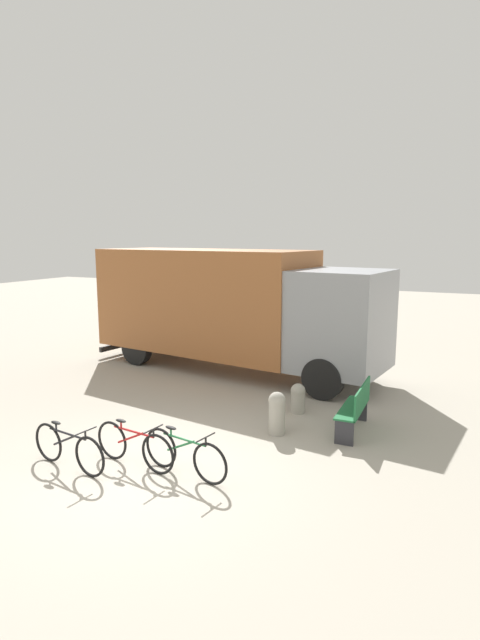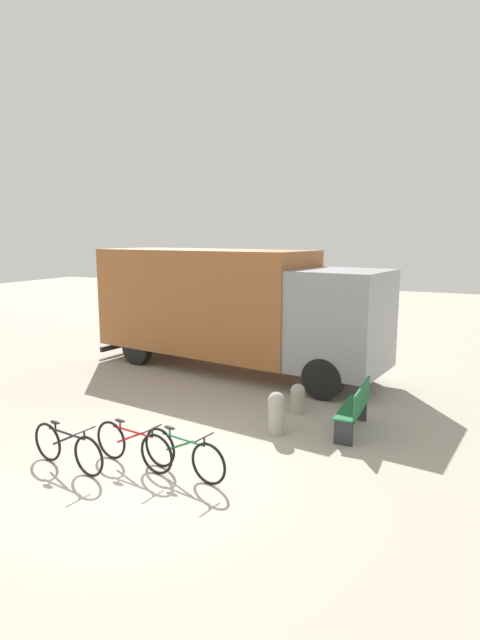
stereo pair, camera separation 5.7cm
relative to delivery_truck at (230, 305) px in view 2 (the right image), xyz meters
name	(u,v)px [view 2 (the right image)]	position (x,y,z in m)	size (l,w,h in m)	color
ground_plane	(140,473)	(1.47, -6.30, -1.85)	(60.00, 60.00, 0.00)	#A8A091
delivery_truck	(230,305)	(0.00, 0.00, 0.00)	(8.71, 3.52, 3.37)	#99592D
park_bench	(356,407)	(4.22, -3.18, -1.35)	(0.42, 1.47, 0.95)	#1E6638
bicycle_near	(67,447)	(0.30, -6.65, -1.50)	(1.67, 0.44, 0.75)	black
bicycle_middle	(133,445)	(1.22, -6.13, -1.50)	(1.67, 0.44, 0.75)	black
bicycle_far	(183,454)	(2.13, -6.06, -1.50)	(1.66, 0.47, 0.75)	black
bollard_near_bench	(276,411)	(2.86, -3.89, -1.40)	(0.33, 0.33, 0.83)	#9E998C
bollard_far_bench	(298,397)	(2.86, -2.60, -1.51)	(0.31, 0.31, 0.64)	#9E998C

